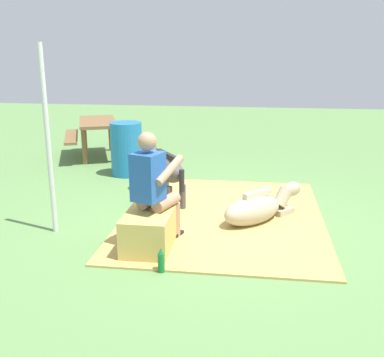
{
  "coord_description": "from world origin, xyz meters",
  "views": [
    {
      "loc": [
        -5.4,
        -0.53,
        2.15
      ],
      "look_at": [
        0.14,
        0.24,
        0.55
      ],
      "focal_mm": 42.81,
      "sensor_mm": 36.0,
      "label": 1
    }
  ],
  "objects_px": {
    "hay_bale": "(148,232)",
    "water_barrel": "(127,149)",
    "person_seated": "(154,184)",
    "soda_bottle": "(161,260)",
    "tent_pole_left": "(48,142)",
    "pony_lying": "(258,208)",
    "picnic_bench": "(98,129)",
    "pony_standing": "(165,167)"
  },
  "relations": [
    {
      "from": "person_seated",
      "to": "tent_pole_left",
      "type": "xyz_separation_m",
      "value": [
        0.23,
        1.29,
        0.39
      ]
    },
    {
      "from": "person_seated",
      "to": "water_barrel",
      "type": "distance_m",
      "value": 3.09
    },
    {
      "from": "hay_bale",
      "to": "pony_lying",
      "type": "distance_m",
      "value": 1.57
    },
    {
      "from": "hay_bale",
      "to": "soda_bottle",
      "type": "relative_size",
      "value": 2.65
    },
    {
      "from": "hay_bale",
      "to": "pony_standing",
      "type": "height_order",
      "value": "pony_standing"
    },
    {
      "from": "pony_lying",
      "to": "soda_bottle",
      "type": "distance_m",
      "value": 1.78
    },
    {
      "from": "hay_bale",
      "to": "water_barrel",
      "type": "xyz_separation_m",
      "value": [
        3.02,
        1.09,
        0.25
      ]
    },
    {
      "from": "pony_lying",
      "to": "water_barrel",
      "type": "distance_m",
      "value": 3.03
    },
    {
      "from": "tent_pole_left",
      "to": "pony_standing",
      "type": "bearing_deg",
      "value": -42.72
    },
    {
      "from": "soda_bottle",
      "to": "tent_pole_left",
      "type": "relative_size",
      "value": 0.12
    },
    {
      "from": "person_seated",
      "to": "pony_lying",
      "type": "relative_size",
      "value": 1.15
    },
    {
      "from": "person_seated",
      "to": "soda_bottle",
      "type": "relative_size",
      "value": 5.07
    },
    {
      "from": "soda_bottle",
      "to": "tent_pole_left",
      "type": "xyz_separation_m",
      "value": [
        0.86,
        1.49,
        0.98
      ]
    },
    {
      "from": "hay_bale",
      "to": "pony_standing",
      "type": "xyz_separation_m",
      "value": [
        1.6,
        0.13,
        0.31
      ]
    },
    {
      "from": "pony_lying",
      "to": "soda_bottle",
      "type": "relative_size",
      "value": 4.41
    },
    {
      "from": "pony_lying",
      "to": "picnic_bench",
      "type": "height_order",
      "value": "picnic_bench"
    },
    {
      "from": "pony_lying",
      "to": "water_barrel",
      "type": "xyz_separation_m",
      "value": [
        1.99,
        2.27,
        0.27
      ]
    },
    {
      "from": "hay_bale",
      "to": "tent_pole_left",
      "type": "bearing_deg",
      "value": 72.94
    },
    {
      "from": "pony_lying",
      "to": "soda_bottle",
      "type": "xyz_separation_m",
      "value": [
        -1.51,
        0.95,
        -0.07
      ]
    },
    {
      "from": "pony_standing",
      "to": "water_barrel",
      "type": "relative_size",
      "value": 1.27
    },
    {
      "from": "water_barrel",
      "to": "pony_lying",
      "type": "bearing_deg",
      "value": -131.17
    },
    {
      "from": "hay_bale",
      "to": "soda_bottle",
      "type": "bearing_deg",
      "value": -153.47
    },
    {
      "from": "hay_bale",
      "to": "person_seated",
      "type": "height_order",
      "value": "person_seated"
    },
    {
      "from": "tent_pole_left",
      "to": "picnic_bench",
      "type": "relative_size",
      "value": 1.19
    },
    {
      "from": "hay_bale",
      "to": "water_barrel",
      "type": "relative_size",
      "value": 0.74
    },
    {
      "from": "tent_pole_left",
      "to": "picnic_bench",
      "type": "height_order",
      "value": "tent_pole_left"
    },
    {
      "from": "person_seated",
      "to": "pony_standing",
      "type": "xyz_separation_m",
      "value": [
        1.44,
        0.17,
        -0.18
      ]
    },
    {
      "from": "water_barrel",
      "to": "picnic_bench",
      "type": "xyz_separation_m",
      "value": [
        1.24,
        0.94,
        0.11
      ]
    },
    {
      "from": "person_seated",
      "to": "pony_lying",
      "type": "bearing_deg",
      "value": -52.64
    },
    {
      "from": "pony_standing",
      "to": "soda_bottle",
      "type": "height_order",
      "value": "pony_standing"
    },
    {
      "from": "pony_standing",
      "to": "person_seated",
      "type": "bearing_deg",
      "value": -173.3
    },
    {
      "from": "water_barrel",
      "to": "tent_pole_left",
      "type": "height_order",
      "value": "tent_pole_left"
    },
    {
      "from": "hay_bale",
      "to": "pony_standing",
      "type": "relative_size",
      "value": 0.58
    },
    {
      "from": "pony_standing",
      "to": "soda_bottle",
      "type": "bearing_deg",
      "value": -169.91
    },
    {
      "from": "person_seated",
      "to": "water_barrel",
      "type": "xyz_separation_m",
      "value": [
        2.86,
        1.13,
        -0.25
      ]
    },
    {
      "from": "person_seated",
      "to": "tent_pole_left",
      "type": "bearing_deg",
      "value": 79.89
    },
    {
      "from": "pony_lying",
      "to": "tent_pole_left",
      "type": "relative_size",
      "value": 0.52
    },
    {
      "from": "pony_lying",
      "to": "soda_bottle",
      "type": "height_order",
      "value": "pony_lying"
    },
    {
      "from": "pony_standing",
      "to": "water_barrel",
      "type": "xyz_separation_m",
      "value": [
        1.42,
        0.96,
        -0.07
      ]
    },
    {
      "from": "water_barrel",
      "to": "hay_bale",
      "type": "bearing_deg",
      "value": -160.18
    },
    {
      "from": "person_seated",
      "to": "water_barrel",
      "type": "relative_size",
      "value": 1.42
    },
    {
      "from": "person_seated",
      "to": "picnic_bench",
      "type": "distance_m",
      "value": 4.6
    }
  ]
}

